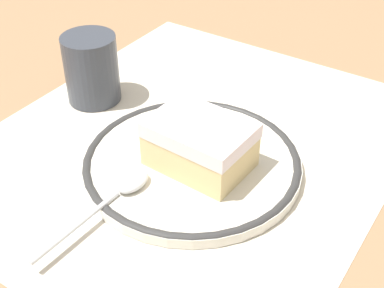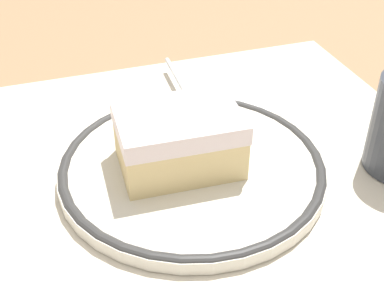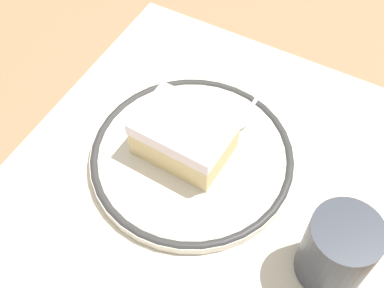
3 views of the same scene
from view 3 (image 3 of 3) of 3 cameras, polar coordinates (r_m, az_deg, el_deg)
ground_plane at (r=0.54m, az=0.48°, el=-5.89°), size 2.40×2.40×0.00m
placemat at (r=0.54m, az=0.48°, el=-5.85°), size 0.50×0.42×0.00m
plate at (r=0.55m, az=0.00°, el=-1.45°), size 0.23×0.23×0.01m
cake_slice at (r=0.53m, az=-0.92°, el=0.95°), size 0.08×0.10×0.05m
spoon at (r=0.58m, az=6.36°, el=3.73°), size 0.14×0.03×0.01m
cup at (r=0.48m, az=16.25°, el=-11.95°), size 0.07×0.07×0.08m
napkin at (r=0.62m, az=14.93°, el=3.22°), size 0.15×0.17×0.00m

